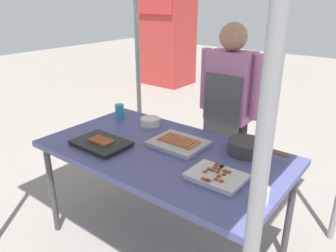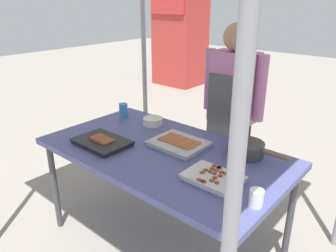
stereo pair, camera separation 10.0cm
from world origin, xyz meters
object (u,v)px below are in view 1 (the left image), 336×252
vendor_woman (228,105)px  condiment_bowl (150,122)px  tray_grilled_sausages (179,143)px  tray_pork_links (101,143)px  drink_cup_near_edge (120,111)px  stall_table (163,157)px  cooking_wok (246,147)px  neighbor_stall_left (168,35)px  drink_cup_by_wok (262,196)px  tray_meat_skewers (216,176)px

vendor_woman → condiment_bowl: bearing=46.3°
tray_grilled_sausages → tray_pork_links: tray_pork_links is taller
condiment_bowl → drink_cup_near_edge: 0.31m
stall_table → cooking_wok: size_ratio=4.14×
stall_table → vendor_woman: bearing=84.3°
tray_grilled_sausages → tray_pork_links: (-0.41, -0.32, -0.00)m
tray_pork_links → cooking_wok: cooking_wok is taller
tray_grilled_sausages → neighbor_stall_left: bearing=128.7°
stall_table → tray_pork_links: 0.43m
drink_cup_near_edge → drink_cup_by_wok: bearing=-16.9°
stall_table → drink_cup_near_edge: size_ratio=13.96×
drink_cup_by_wok → vendor_woman: size_ratio=0.06×
cooking_wok → tray_meat_skewers: bearing=-88.1°
cooking_wok → drink_cup_near_edge: bearing=-178.5°
tray_meat_skewers → stall_table: bearing=166.3°
tray_grilled_sausages → vendor_woman: (0.03, 0.62, 0.12)m
tray_meat_skewers → tray_pork_links: 0.83m
cooking_wok → tray_grilled_sausages: bearing=-157.1°
stall_table → drink_cup_near_edge: 0.71m
cooking_wok → drink_cup_near_edge: drink_cup_near_edge is taller
tray_grilled_sausages → vendor_woman: vendor_woman is taller
stall_table → tray_grilled_sausages: size_ratio=4.52×
neighbor_stall_left → stall_table: bearing=-52.5°
drink_cup_by_wok → neighbor_stall_left: neighbor_stall_left is taller
tray_grilled_sausages → condiment_bowl: size_ratio=2.35×
cooking_wok → neighbor_stall_left: (-3.34, 3.49, 0.18)m
tray_grilled_sausages → cooking_wok: bearing=22.9°
cooking_wok → drink_cup_near_edge: 1.10m
tray_pork_links → drink_cup_near_edge: bearing=122.5°
tray_meat_skewers → tray_pork_links: tray_pork_links is taller
cooking_wok → neighbor_stall_left: neighbor_stall_left is taller
tray_pork_links → drink_cup_by_wok: drink_cup_by_wok is taller
tray_grilled_sausages → tray_meat_skewers: tray_grilled_sausages is taller
tray_meat_skewers → condiment_bowl: size_ratio=2.01×
tray_grilled_sausages → condiment_bowl: 0.43m
tray_pork_links → neighbor_stall_left: (-2.53, 3.97, 0.21)m
stall_table → tray_meat_skewers: size_ratio=5.28×
tray_pork_links → drink_cup_near_edge: 0.54m
tray_meat_skewers → vendor_woman: vendor_woman is taller
stall_table → vendor_woman: size_ratio=1.06×
cooking_wok → drink_cup_by_wok: bearing=-56.8°
stall_table → tray_grilled_sausages: bearing=68.3°
tray_meat_skewers → condiment_bowl: 0.90m
tray_grilled_sausages → neighbor_stall_left: 4.69m
condiment_bowl → tray_grilled_sausages: bearing=-23.4°
tray_grilled_sausages → tray_pork_links: 0.52m
tray_meat_skewers → vendor_woman: bearing=114.7°
neighbor_stall_left → tray_meat_skewers: bearing=-49.2°
condiment_bowl → vendor_woman: (0.43, 0.45, 0.11)m
condiment_bowl → vendor_woman: size_ratio=0.10×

